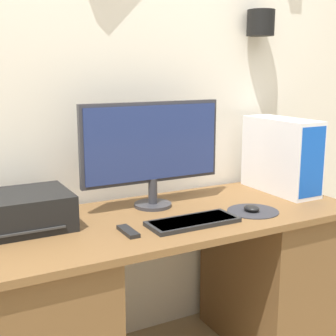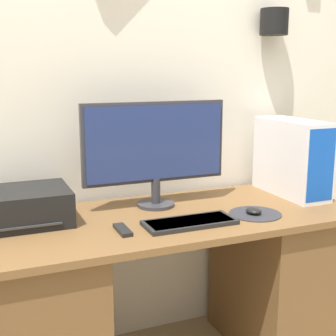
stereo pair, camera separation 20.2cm
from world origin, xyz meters
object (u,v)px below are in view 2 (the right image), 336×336
(monitor, at_px, (155,146))
(computer_tower, at_px, (292,158))
(keyboard, at_px, (190,222))
(printer, at_px, (22,207))
(mouse, at_px, (254,211))
(remote_control, at_px, (123,230))

(monitor, xyz_separation_m, computer_tower, (0.72, -0.07, -0.09))
(keyboard, distance_m, printer, 0.70)
(mouse, relative_size, remote_control, 0.57)
(printer, bearing_deg, mouse, -15.73)
(computer_tower, relative_size, remote_control, 3.19)
(mouse, height_order, printer, printer)
(keyboard, bearing_deg, mouse, 2.69)
(keyboard, bearing_deg, monitor, 96.42)
(monitor, height_order, printer, monitor)
(mouse, bearing_deg, computer_tower, 31.56)
(mouse, bearing_deg, remote_control, 179.34)
(monitor, bearing_deg, keyboard, -83.58)
(mouse, xyz_separation_m, printer, (-0.96, 0.27, 0.05))
(printer, bearing_deg, computer_tower, -2.02)
(printer, bearing_deg, monitor, 2.18)
(monitor, relative_size, keyboard, 1.78)
(remote_control, bearing_deg, printer, 143.40)
(computer_tower, relative_size, printer, 1.15)
(monitor, distance_m, computer_tower, 0.73)
(monitor, height_order, remote_control, monitor)
(printer, bearing_deg, keyboard, -24.05)
(monitor, distance_m, mouse, 0.53)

